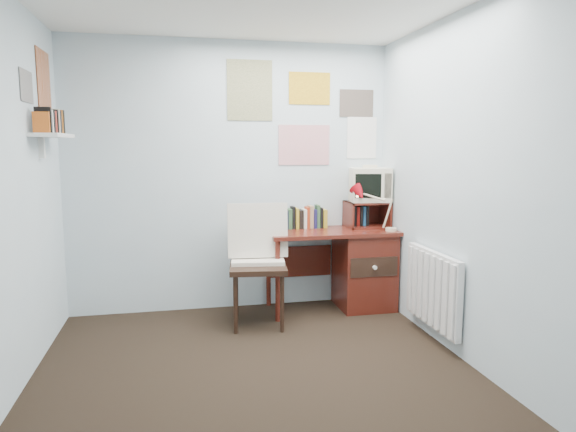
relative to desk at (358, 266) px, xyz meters
name	(u,v)px	position (x,y,z in m)	size (l,w,h in m)	color
ground	(263,389)	(-1.17, -1.48, -0.41)	(3.50, 3.50, 0.00)	black
back_wall	(231,177)	(-1.17, 0.27, 0.84)	(3.00, 0.02, 2.50)	silver
right_wall	(483,190)	(0.33, -1.48, 0.84)	(0.02, 3.50, 2.50)	silver
desk	(358,266)	(0.00, 0.00, 0.00)	(1.20, 0.55, 0.76)	#561C13
desk_chair	(258,268)	(-1.02, -0.30, 0.11)	(0.52, 0.50, 1.02)	black
desk_lamp	(392,211)	(0.26, -0.16, 0.54)	(0.27, 0.23, 0.38)	#AE0B16
tv_riser	(367,214)	(0.12, 0.11, 0.48)	(0.40, 0.30, 0.25)	#561C13
crt_tv	(369,183)	(0.15, 0.13, 0.78)	(0.37, 0.34, 0.35)	beige
book_row	(302,217)	(-0.51, 0.18, 0.46)	(0.60, 0.14, 0.22)	#561C13
radiator	(433,289)	(0.29, -0.93, 0.01)	(0.09, 0.80, 0.60)	white
wall_shelf	(53,135)	(-2.57, -0.38, 1.21)	(0.20, 0.62, 0.24)	white
posters_back	(304,113)	(-0.47, 0.26, 1.44)	(1.20, 0.01, 0.90)	white
posters_left	(36,83)	(-2.67, -0.38, 1.59)	(0.01, 0.70, 0.60)	white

